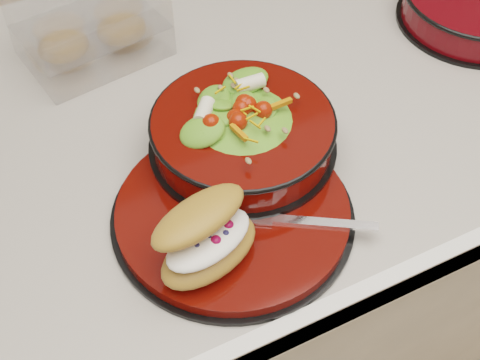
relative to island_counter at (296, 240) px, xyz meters
name	(u,v)px	position (x,y,z in m)	size (l,w,h in m)	color
island_counter	(296,240)	(0.00, 0.00, 0.00)	(1.24, 0.74, 0.90)	white
dinner_plate	(234,213)	(-0.24, -0.20, 0.46)	(0.30, 0.30, 0.02)	black
salad_bowl	(243,126)	(-0.18, -0.12, 0.50)	(0.24, 0.24, 0.10)	black
croissant	(206,237)	(-0.29, -0.25, 0.50)	(0.14, 0.12, 0.08)	#C1803B
fork	(303,221)	(-0.17, -0.26, 0.47)	(0.15, 0.10, 0.00)	silver
pastry_box	(91,29)	(-0.28, 0.18, 0.49)	(0.22, 0.18, 0.09)	white
extra_bowl	(478,5)	(0.29, -0.01, 0.48)	(0.25, 0.25, 0.05)	black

